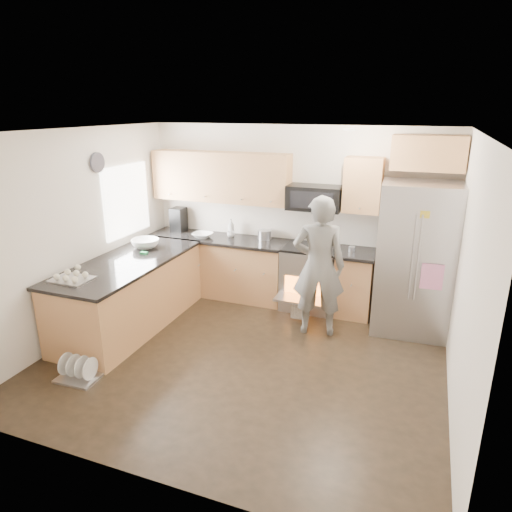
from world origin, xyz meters
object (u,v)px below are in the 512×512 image
at_px(person, 319,267).
at_px(dish_rack, 79,372).
at_px(refrigerator, 415,259).
at_px(stove_range, 310,263).

relative_size(person, dish_rack, 4.01).
distance_m(refrigerator, dish_rack, 4.24).
bearing_deg(refrigerator, stove_range, 167.13).
distance_m(stove_range, person, 0.84).
xyz_separation_m(stove_range, refrigerator, (1.42, -0.24, 0.30)).
xyz_separation_m(stove_range, person, (0.29, -0.75, 0.24)).
height_order(stove_range, refrigerator, refrigerator).
bearing_deg(person, dish_rack, 29.72).
distance_m(stove_range, refrigerator, 1.47).
height_order(person, dish_rack, person).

